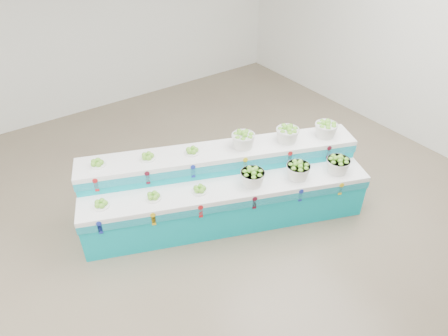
{
  "coord_description": "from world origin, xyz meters",
  "views": [
    {
      "loc": [
        -1.86,
        -3.22,
        4.24
      ],
      "look_at": [
        0.77,
        0.52,
        0.87
      ],
      "focal_mm": 32.29,
      "sensor_mm": 36.0,
      "label": 1
    }
  ],
  "objects_px": {
    "display_stand": "(224,188)",
    "basket_lower_left": "(253,177)",
    "plate_upper_mid": "(148,156)",
    "basket_upper_right": "(326,129)"
  },
  "relations": [
    {
      "from": "basket_upper_right",
      "to": "display_stand",
      "type": "bearing_deg",
      "value": 167.19
    },
    {
      "from": "display_stand",
      "to": "plate_upper_mid",
      "type": "relative_size",
      "value": 18.83
    },
    {
      "from": "plate_upper_mid",
      "to": "basket_lower_left",
      "type": "bearing_deg",
      "value": -41.85
    },
    {
      "from": "basket_lower_left",
      "to": "basket_upper_right",
      "type": "height_order",
      "value": "basket_upper_right"
    },
    {
      "from": "basket_lower_left",
      "to": "basket_upper_right",
      "type": "distance_m",
      "value": 1.41
    },
    {
      "from": "display_stand",
      "to": "plate_upper_mid",
      "type": "bearing_deg",
      "value": 166.18
    },
    {
      "from": "display_stand",
      "to": "basket_upper_right",
      "type": "distance_m",
      "value": 1.77
    },
    {
      "from": "display_stand",
      "to": "basket_lower_left",
      "type": "bearing_deg",
      "value": -36.2
    },
    {
      "from": "plate_upper_mid",
      "to": "display_stand",
      "type": "bearing_deg",
      "value": -35.46
    },
    {
      "from": "basket_lower_left",
      "to": "basket_upper_right",
      "type": "bearing_deg",
      "value": -0.13
    }
  ]
}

